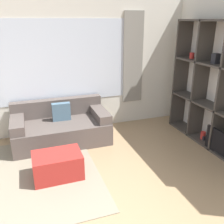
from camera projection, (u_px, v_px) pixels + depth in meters
The scene contains 4 objects.
wall_back at pixel (49, 67), 4.85m from camera, with size 6.95×0.11×2.70m.
area_rug at pixel (4, 181), 3.66m from camera, with size 2.75×2.33×0.01m, color gray.
couch_main at pixel (61, 127), 4.79m from camera, with size 1.77×0.94×0.75m.
ottoman at pixel (58, 165), 3.70m from camera, with size 0.71×0.48×0.38m.
Camera 1 is at (-0.46, -1.72, 2.23)m, focal length 40.00 mm.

